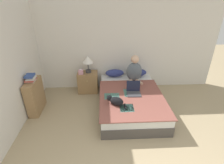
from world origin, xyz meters
TOP-DOWN VIEW (x-y plane):
  - wall_back at (0.00, 3.58)m, footprint 5.39×0.05m
  - wall_side at (-2.22, 1.78)m, footprint 0.05×4.55m
  - bed at (0.18, 2.44)m, footprint 1.46×2.13m
  - pillow_near at (-0.14, 3.36)m, footprint 0.52×0.24m
  - pillow_far at (0.50, 3.36)m, footprint 0.52×0.24m
  - person_sitting at (0.35, 3.07)m, footprint 0.41×0.40m
  - cat_tabby at (-0.21, 1.97)m, footprint 0.40×0.34m
  - laptop_open at (0.24, 2.41)m, footprint 0.33×0.32m
  - nightstand at (-0.90, 3.31)m, footprint 0.55×0.42m
  - table_lamp at (-0.87, 3.32)m, footprint 0.28×0.28m
  - tissue_box at (-1.06, 3.23)m, footprint 0.12×0.12m
  - bookshelf at (-2.06, 2.43)m, footprint 0.22×0.64m
  - book_stack_top at (-2.06, 2.43)m, footprint 0.21×0.25m

SIDE VIEW (x-z plane):
  - bed at x=0.18m, z-range 0.00..0.42m
  - nightstand at x=-0.90m, z-range 0.00..0.58m
  - bookshelf at x=-2.06m, z-range 0.00..0.79m
  - laptop_open at x=0.24m, z-range 0.34..0.61m
  - cat_tabby at x=-0.21m, z-range 0.42..0.61m
  - pillow_near at x=-0.14m, z-range 0.42..0.63m
  - pillow_far at x=0.50m, z-range 0.42..0.63m
  - tissue_box at x=-1.06m, z-range 0.57..0.71m
  - person_sitting at x=0.35m, z-range 0.37..1.08m
  - book_stack_top at x=-2.06m, z-range 0.79..0.94m
  - table_lamp at x=-0.87m, z-range 0.69..1.15m
  - wall_back at x=0.00m, z-range 0.00..2.55m
  - wall_side at x=-2.22m, z-range 0.00..2.55m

